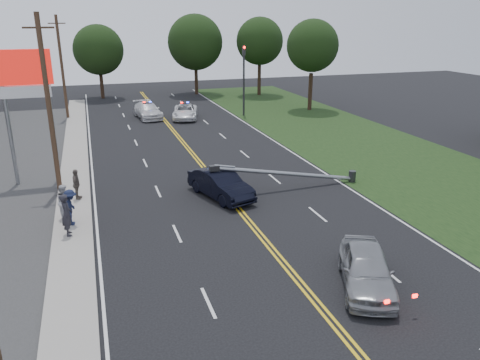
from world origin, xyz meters
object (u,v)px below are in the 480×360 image
object	(u,v)px
emergency_a	(185,112)
bystander_d	(76,184)
fallen_streetlight	(295,174)
utility_pole_far	(62,67)
bystander_b	(65,202)
crashed_sedan	(221,184)
bystander_a	(67,215)
bystander_c	(71,207)
waiting_sedan	(367,269)
traffic_signal	(244,75)
emergency_b	(148,111)
pylon_sign	(25,85)
utility_pole_mid	(49,105)

from	to	relation	value
emergency_a	bystander_d	xyz separation A→B (m)	(-10.30, -20.38, 0.27)
fallen_streetlight	bystander_d	xyz separation A→B (m)	(-12.36, 1.89, 0.06)
utility_pole_far	bystander_b	world-z (taller)	utility_pole_far
crashed_sedan	bystander_a	bearing A→B (deg)	-178.97
fallen_streetlight	bystander_c	size ratio (longest dim) A/B	5.23
waiting_sedan	bystander_c	distance (m)	14.05
bystander_a	traffic_signal	bearing A→B (deg)	-38.22
fallen_streetlight	emergency_a	world-z (taller)	fallen_streetlight
waiting_sedan	emergency_b	distance (m)	34.77
emergency_b	traffic_signal	bearing A→B (deg)	-16.70
traffic_signal	utility_pole_far	xyz separation A→B (m)	(-17.50, 4.00, 0.88)
pylon_sign	bystander_d	distance (m)	6.89
traffic_signal	crashed_sedan	size ratio (longest dim) A/B	1.49
emergency_a	bystander_d	distance (m)	22.84
emergency_b	bystander_a	bearing A→B (deg)	-111.37
utility_pole_mid	utility_pole_far	size ratio (longest dim) A/B	1.00
bystander_a	bystander_d	distance (m)	4.70
waiting_sedan	crashed_sedan	bearing A→B (deg)	128.25
utility_pole_far	bystander_c	bearing A→B (deg)	-88.34
emergency_a	bystander_a	xyz separation A→B (m)	(-10.68, -25.06, 0.42)
utility_pole_mid	waiting_sedan	bearing A→B (deg)	-52.31
waiting_sedan	bystander_d	world-z (taller)	bystander_d
pylon_sign	bystander_c	world-z (taller)	pylon_sign
pylon_sign	traffic_signal	distance (m)	24.75
utility_pole_far	emergency_b	bearing A→B (deg)	-15.97
utility_pole_mid	emergency_a	size ratio (longest dim) A/B	1.97
emergency_b	bystander_b	xyz separation A→B (m)	(-7.30, -24.49, 0.24)
crashed_sedan	bystander_c	world-z (taller)	bystander_c
emergency_a	emergency_b	xyz separation A→B (m)	(-3.55, 1.50, 0.06)
emergency_a	bystander_c	bearing A→B (deg)	-99.54
pylon_sign	bystander_c	size ratio (longest dim) A/B	4.47
pylon_sign	bystander_c	bearing A→B (deg)	-74.60
crashed_sedan	bystander_d	world-z (taller)	bystander_d
traffic_signal	bystander_d	size ratio (longest dim) A/B	4.10
pylon_sign	traffic_signal	world-z (taller)	pylon_sign
traffic_signal	bystander_d	xyz separation A→B (m)	(-16.47, -20.11, -3.23)
crashed_sedan	bystander_c	bearing A→B (deg)	173.59
traffic_signal	bystander_b	size ratio (longest dim) A/B	3.98
traffic_signal	bystander_b	bearing A→B (deg)	-126.84
fallen_streetlight	bystander_b	xyz separation A→B (m)	(-12.90, -0.72, 0.09)
utility_pole_far	bystander_c	distance (m)	27.94
utility_pole_mid	utility_pole_far	world-z (taller)	same
fallen_streetlight	emergency_b	world-z (taller)	fallen_streetlight
waiting_sedan	bystander_d	xyz separation A→B (m)	(-10.41, 12.69, 0.21)
emergency_b	bystander_d	distance (m)	22.91
bystander_a	utility_pole_far	bearing A→B (deg)	-2.72
waiting_sedan	utility_pole_mid	bearing A→B (deg)	152.09
bystander_b	pylon_sign	bearing A→B (deg)	12.06
utility_pole_mid	emergency_b	bearing A→B (deg)	68.50
pylon_sign	utility_pole_far	xyz separation A→B (m)	(1.30, 20.00, -0.91)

